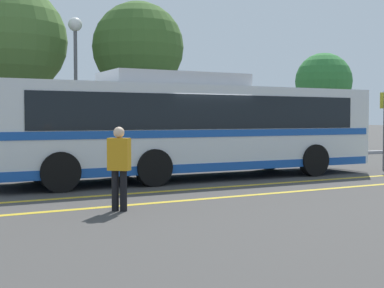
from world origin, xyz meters
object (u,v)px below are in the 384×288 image
(pedestrian_0, at_px, (119,163))
(tree_0, at_px, (11,41))
(transit_bus, at_px, (191,126))
(parked_car_1, at_px, (28,148))
(street_lamp, at_px, (75,53))
(bus_stop_sign, at_px, (384,121))
(parked_car_2, at_px, (200,144))
(tree_1, at_px, (138,48))
(tree_2, at_px, (323,82))

(pedestrian_0, xyz_separation_m, tree_0, (0.43, 14.09, 4.19))
(transit_bus, bearing_deg, parked_car_1, -140.37)
(pedestrian_0, bearing_deg, street_lamp, 118.63)
(parked_car_1, xyz_separation_m, bus_stop_sign, (10.96, -5.70, 0.94))
(parked_car_2, relative_size, tree_0, 0.55)
(parked_car_1, height_order, parked_car_2, parked_car_1)
(bus_stop_sign, relative_size, tree_1, 0.41)
(parked_car_2, distance_m, street_lamp, 6.18)
(transit_bus, relative_size, tree_0, 1.63)
(transit_bus, bearing_deg, tree_2, 124.07)
(parked_car_1, relative_size, tree_2, 0.90)
(parked_car_1, distance_m, pedestrian_0, 9.12)
(parked_car_1, bearing_deg, tree_0, 177.84)
(transit_bus, xyz_separation_m, bus_stop_sign, (7.12, -0.94, 0.15))
(tree_1, bearing_deg, parked_car_1, -153.87)
(street_lamp, height_order, tree_1, tree_1)
(street_lamp, relative_size, tree_0, 0.78)
(parked_car_2, distance_m, tree_2, 11.16)
(pedestrian_0, distance_m, tree_2, 21.18)
(parked_car_1, bearing_deg, parked_car_2, 88.89)
(parked_car_1, height_order, bus_stop_sign, bus_stop_sign)
(transit_bus, relative_size, bus_stop_sign, 4.41)
(transit_bus, relative_size, tree_2, 2.26)
(parked_car_2, xyz_separation_m, street_lamp, (-4.28, 2.52, 3.66))
(parked_car_2, distance_m, tree_0, 9.29)
(bus_stop_sign, distance_m, tree_2, 11.08)
(bus_stop_sign, bearing_deg, parked_car_1, -116.76)
(bus_stop_sign, xyz_separation_m, tree_1, (-5.80, 8.23, 3.10))
(parked_car_1, relative_size, bus_stop_sign, 1.75)
(transit_bus, distance_m, parked_car_1, 6.17)
(parked_car_1, distance_m, tree_2, 17.24)
(transit_bus, height_order, street_lamp, street_lamp)
(tree_1, distance_m, tree_2, 11.52)
(parked_car_2, height_order, bus_stop_sign, bus_stop_sign)
(street_lamp, bearing_deg, transit_bus, -77.65)
(parked_car_2, relative_size, pedestrian_0, 2.50)
(tree_1, height_order, tree_2, tree_1)
(street_lamp, height_order, tree_2, street_lamp)
(parked_car_1, bearing_deg, street_lamp, 135.14)
(transit_bus, relative_size, parked_car_2, 2.97)
(parked_car_2, height_order, tree_0, tree_0)
(pedestrian_0, height_order, tree_1, tree_1)
(tree_1, bearing_deg, transit_bus, -100.23)
(pedestrian_0, bearing_deg, tree_0, 128.90)
(tree_0, bearing_deg, transit_bus, -70.23)
(tree_2, bearing_deg, street_lamp, -174.31)
(bus_stop_sign, bearing_deg, pedestrian_0, -72.10)
(pedestrian_0, xyz_separation_m, tree_1, (5.25, 11.65, 3.91))
(bus_stop_sign, bearing_deg, tree_1, -144.09)
(pedestrian_0, height_order, tree_0, tree_0)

